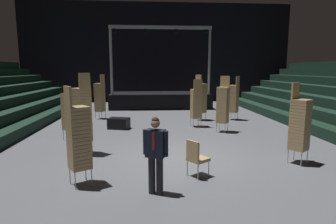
# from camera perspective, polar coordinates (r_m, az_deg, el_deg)

# --- Properties ---
(ground_plane) EXTENTS (22.00, 30.00, 0.10)m
(ground_plane) POSITION_cam_1_polar(r_m,az_deg,el_deg) (8.68, 1.99, -9.41)
(ground_plane) COLOR #515459
(arena_end_wall) EXTENTS (22.00, 0.30, 8.00)m
(arena_end_wall) POSITION_cam_1_polar(r_m,az_deg,el_deg) (23.25, -2.12, 12.11)
(arena_end_wall) COLOR black
(arena_end_wall) RESTS_ON ground_plane
(stage_riser) EXTENTS (6.89, 3.03, 5.41)m
(stage_riser) POSITION_cam_1_polar(r_m,az_deg,el_deg) (19.54, -1.62, 2.74)
(stage_riser) COLOR black
(stage_riser) RESTS_ON ground_plane
(man_with_tie) EXTENTS (0.56, 0.37, 1.69)m
(man_with_tie) POSITION_cam_1_polar(r_m,az_deg,el_deg) (5.88, -2.61, -8.12)
(man_with_tie) COLOR black
(man_with_tie) RESTS_ON ground_plane
(chair_stack_front_left) EXTENTS (0.57, 0.57, 2.39)m
(chair_stack_front_left) POSITION_cam_1_polar(r_m,az_deg,el_deg) (15.30, -13.91, 3.05)
(chair_stack_front_left) COLOR #B2B5BA
(chair_stack_front_left) RESTS_ON ground_plane
(chair_stack_front_right) EXTENTS (0.62, 0.62, 1.79)m
(chair_stack_front_right) POSITION_cam_1_polar(r_m,az_deg,el_deg) (11.00, -19.69, -0.93)
(chair_stack_front_right) COLOR #B2B5BA
(chair_stack_front_right) RESTS_ON ground_plane
(chair_stack_mid_left) EXTENTS (0.51, 0.51, 2.22)m
(chair_stack_mid_left) POSITION_cam_1_polar(r_m,az_deg,el_deg) (12.87, 5.85, 1.83)
(chair_stack_mid_left) COLOR #B2B5BA
(chair_stack_mid_left) RESTS_ON ground_plane
(chair_stack_mid_right) EXTENTS (0.62, 0.62, 2.31)m
(chair_stack_mid_right) POSITION_cam_1_polar(r_m,az_deg,el_deg) (8.59, 25.58, -2.20)
(chair_stack_mid_right) COLOR #B2B5BA
(chair_stack_mid_right) RESTS_ON ground_plane
(chair_stack_mid_centre) EXTENTS (0.61, 0.61, 2.31)m
(chair_stack_mid_centre) POSITION_cam_1_polar(r_m,az_deg,el_deg) (6.60, -18.03, -4.87)
(chair_stack_mid_centre) COLOR #B2B5BA
(chair_stack_mid_centre) RESTS_ON ground_plane
(chair_stack_rear_left) EXTENTS (0.62, 0.62, 2.31)m
(chair_stack_rear_left) POSITION_cam_1_polar(r_m,az_deg,el_deg) (14.96, 13.40, 2.78)
(chair_stack_rear_left) COLOR #B2B5BA
(chair_stack_rear_left) RESTS_ON ground_plane
(chair_stack_rear_right) EXTENTS (0.61, 0.61, 2.39)m
(chair_stack_rear_right) POSITION_cam_1_polar(r_m,az_deg,el_deg) (11.92, 11.28, 1.56)
(chair_stack_rear_right) COLOR #B2B5BA
(chair_stack_rear_right) RESTS_ON ground_plane
(chair_stack_rear_centre) EXTENTS (0.57, 0.57, 2.22)m
(chair_stack_rear_centre) POSITION_cam_1_polar(r_m,az_deg,el_deg) (14.22, -18.38, 2.09)
(chair_stack_rear_centre) COLOR #B2B5BA
(chair_stack_rear_centre) RESTS_ON ground_plane
(chair_stack_aisle_left) EXTENTS (0.61, 0.61, 2.39)m
(chair_stack_aisle_left) POSITION_cam_1_polar(r_m,az_deg,el_deg) (14.55, 6.81, 2.96)
(chair_stack_aisle_left) COLOR #B2B5BA
(chair_stack_aisle_left) RESTS_ON ground_plane
(chair_stack_aisle_right) EXTENTS (0.62, 0.62, 2.56)m
(chair_stack_aisle_right) POSITION_cam_1_polar(r_m,az_deg,el_deg) (9.01, -17.35, -0.44)
(chair_stack_aisle_right) COLOR #B2B5BA
(chair_stack_aisle_right) RESTS_ON ground_plane
(equipment_road_case) EXTENTS (1.03, 0.81, 0.49)m
(equipment_road_case) POSITION_cam_1_polar(r_m,az_deg,el_deg) (12.68, -10.12, -2.33)
(equipment_road_case) COLOR black
(equipment_road_case) RESTS_ON ground_plane
(loose_chair_near_man) EXTENTS (0.61, 0.61, 0.95)m
(loose_chair_near_man) POSITION_cam_1_polar(r_m,az_deg,el_deg) (6.95, 5.84, -9.08)
(loose_chair_near_man) COLOR #B2B5BA
(loose_chair_near_man) RESTS_ON ground_plane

